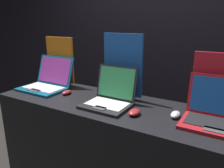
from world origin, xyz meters
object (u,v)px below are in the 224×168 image
laptop_front (47,82)px  promo_stand_middle (123,68)px  laptop_middle (110,96)px  mouse_middle (134,112)px  promo_stand_back (224,86)px  promo_stand_front (60,62)px  mouse_front (67,92)px  mouse_back (175,115)px  laptop_back (218,114)px

laptop_front → promo_stand_middle: promo_stand_middle is taller
laptop_middle → mouse_middle: laptop_middle is taller
mouse_middle → promo_stand_back: promo_stand_back is taller
promo_stand_front → mouse_middle: promo_stand_front is taller
laptop_front → promo_stand_back: size_ratio=0.99×
laptop_middle → mouse_front: bearing=177.9°
promo_stand_front → promo_stand_back: promo_stand_front is taller
mouse_front → mouse_back: size_ratio=0.92×
promo_stand_middle → promo_stand_back: bearing=2.5°
laptop_front → laptop_back: laptop_front is taller
mouse_front → laptop_front: bearing=171.4°
mouse_back → promo_stand_back: (0.23, 0.20, 0.17)m
laptop_middle → mouse_back: size_ratio=3.20×
laptop_middle → mouse_middle: 0.24m
laptop_middle → promo_stand_middle: promo_stand_middle is taller
mouse_middle → mouse_back: (0.24, 0.10, 0.00)m
promo_stand_middle → laptop_front: bearing=-169.0°
mouse_middle → laptop_front: bearing=171.8°
promo_stand_front → laptop_back: (1.38, -0.18, -0.15)m
laptop_back → mouse_front: bearing=-178.2°
mouse_middle → laptop_middle: bearing=161.5°
mouse_middle → promo_stand_middle: 0.41m
promo_stand_back → mouse_middle: bearing=-147.9°
promo_stand_front → mouse_back: 1.19m
mouse_front → laptop_middle: (0.43, -0.02, 0.05)m
mouse_middle → promo_stand_back: size_ratio=0.26×
promo_stand_middle → mouse_back: size_ratio=4.94×
laptop_middle → laptop_back: bearing=4.2°
promo_stand_front → promo_stand_middle: promo_stand_middle is taller
promo_stand_middle → mouse_back: promo_stand_middle is taller
mouse_front → promo_stand_front: promo_stand_front is taller
mouse_front → mouse_middle: 0.66m
mouse_front → promo_stand_middle: 0.51m
laptop_front → promo_stand_front: promo_stand_front is taller
laptop_front → mouse_front: 0.27m
laptop_back → laptop_front: bearing=179.8°
laptop_front → mouse_middle: 0.92m
laptop_front → mouse_middle: laptop_front is taller
promo_stand_middle → mouse_back: bearing=-19.6°
laptop_back → mouse_back: laptop_back is taller
laptop_front → mouse_middle: (0.91, -0.13, -0.04)m
laptop_back → laptop_middle: bearing=-175.8°
mouse_front → promo_stand_middle: size_ratio=0.19×
laptop_middle → mouse_middle: size_ratio=3.08×
mouse_middle → laptop_back: (0.47, 0.13, 0.04)m
mouse_middle → laptop_back: bearing=15.2°
promo_stand_front → laptop_front: bearing=-90.0°
promo_stand_front → mouse_middle: size_ratio=4.24×
promo_stand_middle → laptop_back: 0.73m
mouse_back → laptop_middle: bearing=-177.1°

